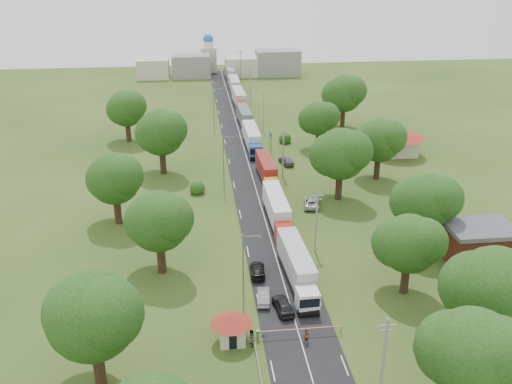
{
  "coord_description": "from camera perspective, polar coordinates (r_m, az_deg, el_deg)",
  "views": [
    {
      "loc": [
        -10.29,
        -73.83,
        38.07
      ],
      "look_at": [
        -0.93,
        7.46,
        3.0
      ],
      "focal_mm": 40.0,
      "sensor_mm": 36.0,
      "label": 1
    }
  ],
  "objects": [
    {
      "name": "tree_7",
      "position": [
        132.15,
        8.78,
        9.71
      ],
      "size": [
        9.6,
        9.6,
        12.05
      ],
      "color": "#382616",
      "rests_on": "ground"
    },
    {
      "name": "lamp_1",
      "position": [
        94.72,
        -3.18,
        3.08
      ],
      "size": [
        2.03,
        0.22,
        10.0
      ],
      "color": "slate",
      "rests_on": "ground"
    },
    {
      "name": "car_lane_mid",
      "position": [
        67.59,
        0.74,
        -10.4
      ],
      "size": [
        1.87,
        4.19,
        1.33
      ],
      "primitive_type": "imported",
      "rotation": [
        0.0,
        0.0,
        3.03
      ],
      "color": "gray",
      "rests_on": "ground"
    },
    {
      "name": "tree_13",
      "position": [
        123.68,
        -12.86,
        8.18
      ],
      "size": [
        8.8,
        8.8,
        11.07
      ],
      "color": "#382616",
      "rests_on": "ground"
    },
    {
      "name": "pole_0",
      "position": [
        53.58,
        12.61,
        -16.01
      ],
      "size": [
        1.6,
        0.24,
        9.0
      ],
      "color": "gray",
      "rests_on": "ground"
    },
    {
      "name": "car_verge_near",
      "position": [
        91.43,
        5.56,
        -1.04
      ],
      "size": [
        3.24,
        5.37,
        1.39
      ],
      "primitive_type": "imported",
      "rotation": [
        0.0,
        0.0,
        2.95
      ],
      "color": "#B3B3B3",
      "rests_on": "ground"
    },
    {
      "name": "car_lane_front",
      "position": [
        66.02,
        2.74,
        -11.24
      ],
      "size": [
        2.33,
        4.64,
        1.52
      ],
      "primitive_type": "imported",
      "rotation": [
        0.0,
        0.0,
        3.27
      ],
      "color": "black",
      "rests_on": "ground"
    },
    {
      "name": "house_brick",
      "position": [
        79.96,
        21.33,
        -4.83
      ],
      "size": [
        8.6,
        6.6,
        5.2
      ],
      "color": "maroon",
      "rests_on": "ground"
    },
    {
      "name": "lamp_0",
      "position": [
        63.08,
        -1.14,
        -7.84
      ],
      "size": [
        2.03,
        0.22,
        10.0
      ],
      "color": "slate",
      "rests_on": "ground"
    },
    {
      "name": "tree_11",
      "position": [
        85.6,
        -13.98,
        1.36
      ],
      "size": [
        8.8,
        8.8,
        11.07
      ],
      "color": "#382616",
      "rests_on": "ground"
    },
    {
      "name": "truck_1",
      "position": [
        84.92,
        2.14,
        -1.82
      ],
      "size": [
        2.68,
        14.85,
        4.12
      ],
      "color": "#9E2212",
      "rests_on": "ground"
    },
    {
      "name": "tree_0",
      "position": [
        52.37,
        20.83,
        -14.67
      ],
      "size": [
        8.8,
        8.8,
        11.07
      ],
      "color": "#382616",
      "rests_on": "ground"
    },
    {
      "name": "pole_3",
      "position": [
        128.26,
        0.74,
        8.11
      ],
      "size": [
        1.6,
        0.24,
        9.0
      ],
      "color": "gray",
      "rests_on": "ground"
    },
    {
      "name": "tree_12",
      "position": [
        103.66,
        -9.49,
        5.93
      ],
      "size": [
        9.6,
        9.6,
        12.05
      ],
      "color": "#382616",
      "rests_on": "ground"
    },
    {
      "name": "pole_4",
      "position": [
        155.28,
        -0.59,
        10.78
      ],
      "size": [
        1.6,
        0.24,
        9.0
      ],
      "color": "gray",
      "rests_on": "ground"
    },
    {
      "name": "pedestrian_near",
      "position": [
        61.4,
        5.07,
        -14.26
      ],
      "size": [
        0.7,
        0.57,
        1.64
      ],
      "primitive_type": "imported",
      "rotation": [
        0.0,
        0.0,
        0.35
      ],
      "color": "gray",
      "rests_on": "ground"
    },
    {
      "name": "pole_2",
      "position": [
        101.76,
        2.73,
        4.02
      ],
      "size": [
        1.6,
        0.24,
        9.0
      ],
      "color": "gray",
      "rests_on": "ground"
    },
    {
      "name": "info_sign",
      "position": [
        115.38,
        1.47,
        5.5
      ],
      "size": [
        0.12,
        3.1,
        4.1
      ],
      "color": "slate",
      "rests_on": "ground"
    },
    {
      "name": "truck_3",
      "position": [
        117.21,
        -0.4,
        5.38
      ],
      "size": [
        2.65,
        14.97,
        4.15
      ],
      "color": "#184491",
      "rests_on": "ground"
    },
    {
      "name": "pedestrian_booth",
      "position": [
        60.74,
        -0.48,
        -14.45
      ],
      "size": [
        0.82,
        1.01,
        1.94
      ],
      "primitive_type": "imported",
      "rotation": [
        0.0,
        0.0,
        -1.47
      ],
      "color": "gray",
      "rests_on": "ground"
    },
    {
      "name": "tree_1",
      "position": [
        60.4,
        22.73,
        -8.84
      ],
      "size": [
        9.6,
        9.6,
        12.05
      ],
      "color": "#382616",
      "rests_on": "ground"
    },
    {
      "name": "truck_5",
      "position": [
        149.6,
        -1.69,
        9.32
      ],
      "size": [
        2.9,
        15.03,
        4.16
      ],
      "color": "#B21B26",
      "rests_on": "ground"
    },
    {
      "name": "guard_booth",
      "position": [
        60.68,
        -2.44,
        -13.1
      ],
      "size": [
        4.4,
        4.4,
        3.45
      ],
      "color": "beige",
      "rests_on": "ground"
    },
    {
      "name": "road",
      "position": [
        101.78,
        -0.29,
        1.23
      ],
      "size": [
        8.0,
        200.0,
        0.04
      ],
      "primitive_type": "cube",
      "color": "black",
      "rests_on": "ground"
    },
    {
      "name": "truck_6",
      "position": [
        164.99,
        -2.16,
        10.6
      ],
      "size": [
        2.54,
        14.42,
        4.0
      ],
      "color": "#2A6B28",
      "rests_on": "ground"
    },
    {
      "name": "tree_10",
      "position": [
        71.19,
        -9.72,
        -2.84
      ],
      "size": [
        8.8,
        8.8,
        11.07
      ],
      "color": "#382616",
      "rests_on": "ground"
    },
    {
      "name": "house_cream",
      "position": [
        116.57,
        14.04,
        5.32
      ],
      "size": [
        10.08,
        10.08,
        5.8
      ],
      "color": "beige",
      "rests_on": "ground"
    },
    {
      "name": "car_lane_rear",
      "position": [
        72.63,
        0.14,
        -7.8
      ],
      "size": [
        2.15,
        4.67,
        1.32
      ],
      "primitive_type": "imported",
      "rotation": [
        0.0,
        0.0,
        3.07
      ],
      "color": "black",
      "rests_on": "ground"
    },
    {
      "name": "truck_2",
      "position": [
        100.77,
        1.08,
        2.21
      ],
      "size": [
        2.64,
        13.54,
        3.75
      ],
      "color": "orange",
      "rests_on": "ground"
    },
    {
      "name": "tree_9",
      "position": [
        54.25,
        -16.05,
        -11.69
      ],
      "size": [
        9.6,
        9.6,
        12.05
      ],
      "color": "#382616",
      "rests_on": "ground"
    },
    {
      "name": "car_verge_far",
      "position": [
        109.07,
        3.04,
        3.17
      ],
      "size": [
        2.8,
        4.86,
        1.56
      ],
      "primitive_type": "imported",
      "rotation": [
        0.0,
        0.0,
        3.36
      ],
      "color": "#56575E",
      "rests_on": "ground"
    },
    {
      "name": "truck_0",
      "position": [
        70.56,
        4.17,
        -7.45
      ],
      "size": [
        3.07,
        14.8,
        4.09
      ],
      "color": "white",
      "rests_on": "ground"
    },
    {
      "name": "tree_5",
      "position": [
        102.25,
        12.22,
        5.11
      ],
      "size": [
        8.8,
        8.8,
        11.07
      ],
      "color": "#382616",
      "rests_on": "ground"
    },
    {
      "name": "distant_town",
      "position": [
        187.37,
        -3.17,
        12.53
      ],
      "size": [
        52.0,
        8.0,
        8.0
      ],
      "color": "gray",
      "rests_on": "ground"
    },
    {
      "name": "pole_1",
      "position": [
        76.35,
        6.06,
        -2.87
      ],
      "size": [
        1.6,
        0.24,
        9.0
      ],
      "color": "gray",
      "rests_on": "ground"
    },
    {
      "name": "tree_3",
      "position": [
        78.88,
        16.6,
        -0.85
      ],
      "size": [
        8.8,
        8.8,
        11.07
      ],
      "color": "#382616",
      "rests_on": "ground"
    },
    {
      "name": "tree_2",
      "position": [
        68.65,
        15.02,
        -4.96
      ],
      "size": [
        8.0,
        8.0,
        10.1
      ],
      "color": "#382616",
      "rests_on": "ground"
    },
    {
      "name": "tree_6",
      "position": [
        116.21,
        6.3,
        7.34
      ],
      "size": [
        8.0,
        8.0,
        10.1
      ],
      "color": "#382616",
      "rests_on": "ground"
    },
    {
      "name": "truck_4",
      "position": [
        132.74,
        -1.13,
        7.46
      ],
      "size": [
        2.71,
        14.07,
        3.89
      ],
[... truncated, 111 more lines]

